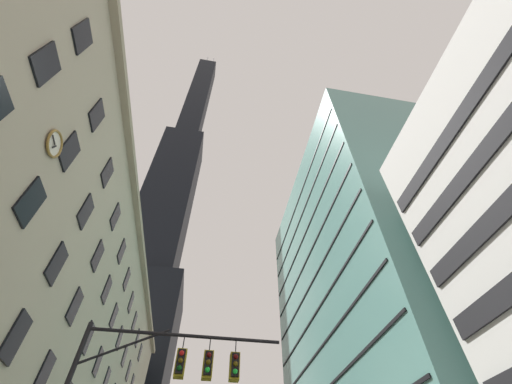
% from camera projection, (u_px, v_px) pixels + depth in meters
% --- Properties ---
extents(station_building, '(16.35, 61.71, 26.45)m').
position_uv_depth(station_building, '(15.00, 354.00, 29.13)').
color(station_building, '#B2A88E').
rests_on(station_building, ground).
extents(dark_skyscraper, '(22.43, 22.43, 225.01)m').
position_uv_depth(dark_skyscraper, '(159.00, 230.00, 102.32)').
color(dark_skyscraper, black).
rests_on(dark_skyscraper, ground).
extents(glass_office_midrise, '(19.97, 34.66, 45.47)m').
position_uv_depth(glass_office_midrise, '(386.00, 301.00, 41.27)').
color(glass_office_midrise, slate).
rests_on(glass_office_midrise, ground).
extents(traffic_signal_mast, '(8.17, 0.63, 7.59)m').
position_uv_depth(traffic_signal_mast, '(166.00, 381.00, 12.16)').
color(traffic_signal_mast, black).
rests_on(traffic_signal_mast, sidewalk_left).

